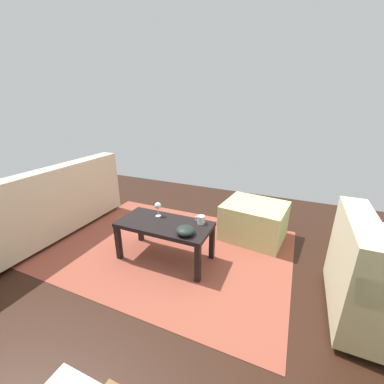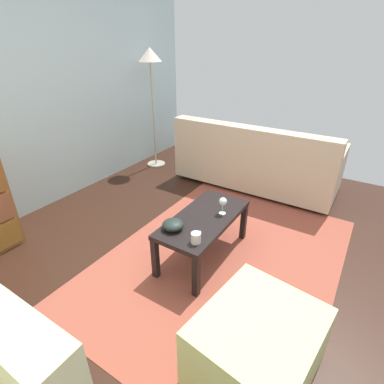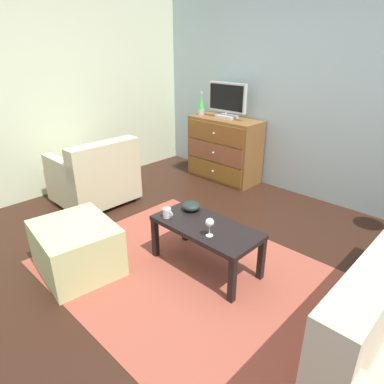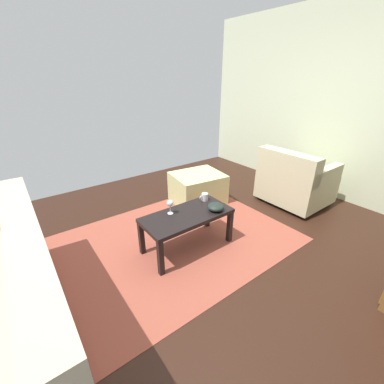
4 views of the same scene
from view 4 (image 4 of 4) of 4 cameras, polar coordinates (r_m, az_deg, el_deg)
ground_plane at (r=2.93m, az=1.71°, el=-11.79°), size 5.43×4.69×0.05m
wall_plain_left at (r=4.37m, az=29.67°, el=16.88°), size 0.12×4.69×2.69m
area_rug at (r=2.95m, az=-3.85°, el=-10.85°), size 2.60×1.90×0.01m
coffee_table at (r=2.65m, az=-1.13°, el=-6.05°), size 0.95×0.45×0.42m
wine_glass at (r=2.58m, az=-5.04°, el=-2.65°), size 0.07×0.07×0.16m
mug at (r=2.88m, az=2.87°, el=-1.13°), size 0.11×0.08×0.09m
bowl_decorative at (r=2.68m, az=5.42°, el=-3.40°), size 0.17×0.17×0.08m
armchair at (r=3.91m, az=22.27°, el=2.23°), size 0.80×0.87×0.82m
ottoman at (r=3.70m, az=1.28°, el=0.92°), size 0.77×0.69×0.44m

